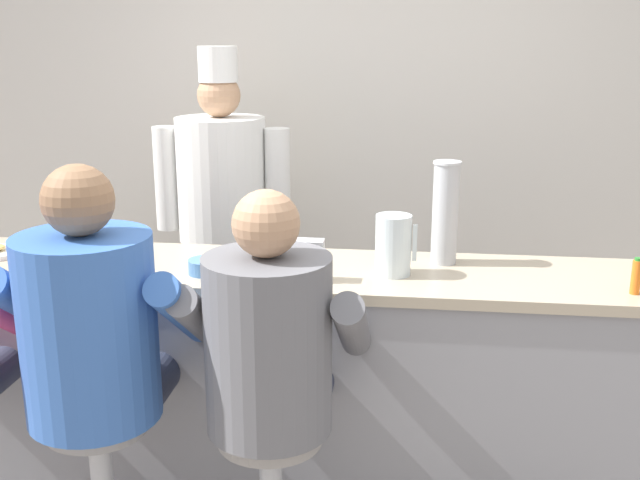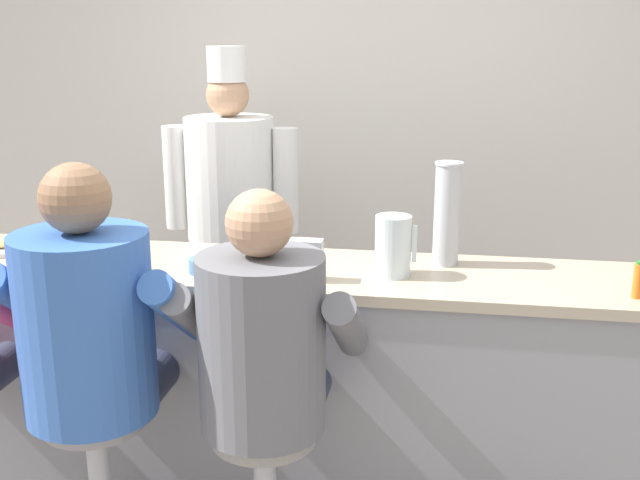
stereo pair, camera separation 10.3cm
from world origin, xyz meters
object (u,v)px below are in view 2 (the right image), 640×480
object	(u,v)px
coffee_mug_blue	(245,266)
diner_seated_blue	(93,333)
water_pitcher_clear	(393,246)
diner_seated_grey	(265,353)
cup_stack_steel	(447,214)
hot_sauce_bottle_orange	(638,280)
napkin_dispenser_chrome	(306,260)
breakfast_plate	(1,248)
cereal_bowl	(207,265)
cook_in_whites_near	(231,208)

from	to	relation	value
coffee_mug_blue	diner_seated_blue	xyz separation A→B (m)	(-0.41, -0.40, -0.12)
water_pitcher_clear	diner_seated_grey	distance (m)	0.66
cup_stack_steel	diner_seated_blue	xyz separation A→B (m)	(-1.13, -0.68, -0.28)
hot_sauce_bottle_orange	napkin_dispenser_chrome	world-z (taller)	napkin_dispenser_chrome
water_pitcher_clear	breakfast_plate	xyz separation A→B (m)	(-1.60, 0.05, -0.10)
cereal_bowl	napkin_dispenser_chrome	bearing A→B (deg)	-4.76
cereal_bowl	napkin_dispenser_chrome	size ratio (longest dim) A/B	0.89
hot_sauce_bottle_orange	diner_seated_grey	xyz separation A→B (m)	(-1.19, -0.39, -0.18)
coffee_mug_blue	diner_seated_blue	distance (m)	0.59
water_pitcher_clear	diner_seated_grey	world-z (taller)	diner_seated_grey
cup_stack_steel	diner_seated_blue	bearing A→B (deg)	-149.07
cereal_bowl	cup_stack_steel	xyz separation A→B (m)	(0.87, 0.25, 0.17)
cup_stack_steel	cook_in_whites_near	size ratio (longest dim) A/B	0.22
cereal_bowl	cook_in_whites_near	xyz separation A→B (m)	(-0.21, 1.06, -0.03)
cook_in_whites_near	hot_sauce_bottle_orange	bearing A→B (deg)	-32.62
coffee_mug_blue	napkin_dispenser_chrome	size ratio (longest dim) A/B	0.83
breakfast_plate	cook_in_whites_near	distance (m)	1.17
breakfast_plate	cup_stack_steel	bearing A→B (deg)	3.81
diner_seated_blue	diner_seated_grey	xyz separation A→B (m)	(0.58, -0.00, -0.03)
water_pitcher_clear	napkin_dispenser_chrome	world-z (taller)	water_pitcher_clear
water_pitcher_clear	cup_stack_steel	xyz separation A→B (m)	(0.19, 0.17, 0.09)
diner_seated_blue	cereal_bowl	bearing A→B (deg)	59.44
diner_seated_grey	cook_in_whites_near	world-z (taller)	cook_in_whites_near
napkin_dispenser_chrome	cook_in_whites_near	size ratio (longest dim) A/B	0.08
napkin_dispenser_chrome	diner_seated_blue	size ratio (longest dim) A/B	0.10
breakfast_plate	diner_seated_grey	distance (m)	1.36
breakfast_plate	napkin_dispenser_chrome	size ratio (longest dim) A/B	1.48
cup_stack_steel	diner_seated_grey	distance (m)	0.93
breakfast_plate	cook_in_whites_near	size ratio (longest dim) A/B	0.12
cereal_bowl	cook_in_whites_near	size ratio (longest dim) A/B	0.07
diner_seated_blue	diner_seated_grey	distance (m)	0.58
cereal_bowl	cook_in_whites_near	distance (m)	1.08
coffee_mug_blue	napkin_dispenser_chrome	xyz separation A→B (m)	(0.23, -0.00, 0.04)
water_pitcher_clear	coffee_mug_blue	size ratio (longest dim) A/B	1.82
diner_seated_blue	cook_in_whites_near	distance (m)	1.49
hot_sauce_bottle_orange	breakfast_plate	xyz separation A→B (m)	(-2.42, 0.17, -0.05)
water_pitcher_clear	cup_stack_steel	bearing A→B (deg)	42.21
napkin_dispenser_chrome	breakfast_plate	bearing A→B (deg)	173.03
diner_seated_grey	cook_in_whites_near	bearing A→B (deg)	109.60
water_pitcher_clear	napkin_dispenser_chrome	bearing A→B (deg)	-160.78
cereal_bowl	diner_seated_blue	size ratio (longest dim) A/B	0.09
breakfast_plate	napkin_dispenser_chrome	world-z (taller)	napkin_dispenser_chrome
napkin_dispenser_chrome	diner_seated_blue	distance (m)	0.77
cereal_bowl	diner_seated_blue	bearing A→B (deg)	-120.56
water_pitcher_clear	cook_in_whites_near	bearing A→B (deg)	132.20
hot_sauce_bottle_orange	cereal_bowl	size ratio (longest dim) A/B	0.96
cup_stack_steel	water_pitcher_clear	bearing A→B (deg)	-137.79
water_pitcher_clear	cereal_bowl	xyz separation A→B (m)	(-0.68, -0.07, -0.09)
napkin_dispenser_chrome	diner_seated_grey	world-z (taller)	diner_seated_grey
breakfast_plate	diner_seated_grey	bearing A→B (deg)	-24.41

